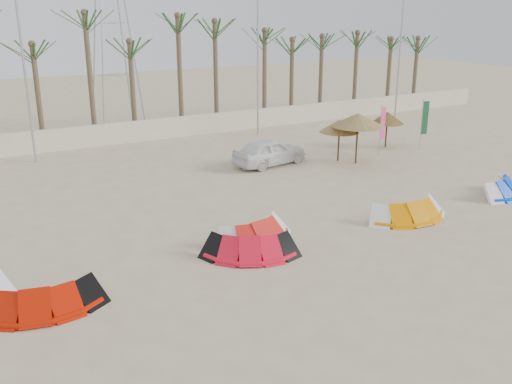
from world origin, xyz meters
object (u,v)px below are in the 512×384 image
kite_red_right (252,228)px  kite_blue (497,185)px  parasol_right (387,118)px  kite_orange (403,208)px  parasol_left (358,120)px  car (270,152)px  kite_red_left (35,293)px  kite_red_mid (246,243)px  parasol_mid (339,126)px

kite_red_right → kite_blue: bearing=-3.9°
kite_red_right → parasol_right: bearing=31.4°
kite_orange → kite_blue: size_ratio=1.07×
parasol_left → parasol_right: parasol_left is taller
car → parasol_right: bearing=-99.4°
kite_red_left → kite_blue: same height
kite_red_left → kite_red_mid: (6.94, 0.25, -0.00)m
parasol_mid → car: size_ratio=0.55×
kite_red_mid → kite_orange: size_ratio=1.04×
kite_red_mid → parasol_mid: bearing=39.1°
parasol_mid → kite_red_left: bearing=-153.4°
kite_red_right → car: 10.27m
kite_red_mid → parasol_right: bearing=32.9°
kite_red_right → parasol_left: parasol_left is taller
parasol_left → parasol_mid: parasol_left is taller
kite_red_right → kite_orange: same height
parasol_left → parasol_right: (3.94, 2.07, -0.60)m
kite_red_left → kite_red_right: (7.76, 1.30, -0.00)m
kite_blue → parasol_right: size_ratio=1.55×
kite_red_mid → kite_red_right: same height
kite_red_right → kite_blue: same height
kite_red_right → kite_orange: bearing=-9.2°
kite_blue → kite_red_right: bearing=176.1°
car → kite_orange: bearing=174.3°
parasol_mid → kite_orange: bearing=-110.1°
kite_red_left → car: 16.71m
parasol_left → car: 4.98m
kite_red_left → kite_red_mid: size_ratio=1.04×
kite_blue → parasol_left: bearing=107.3°
car → parasol_mid: bearing=-116.6°
kite_red_right → parasol_right: parasol_right is taller
kite_orange → kite_blue: bearing=1.9°
kite_red_mid → parasol_mid: size_ratio=1.62×
kite_red_left → parasol_mid: size_ratio=1.68×
parasol_right → kite_orange: bearing=-128.3°
kite_red_mid → kite_blue: (13.10, 0.21, -0.00)m
kite_orange → kite_red_right: bearing=170.8°
kite_red_mid → parasol_mid: 13.40m
kite_blue → parasol_left: 7.88m
kite_red_mid → kite_blue: same height
kite_orange → car: (-0.64, 9.52, 0.30)m
kite_orange → parasol_right: (7.53, 9.55, 1.37)m
kite_red_mid → parasol_mid: parasol_mid is taller
kite_orange → parasol_right: parasol_right is taller
kite_red_mid → parasol_left: size_ratio=1.32×
kite_orange → kite_red_mid: bearing=-179.8°
kite_orange → car: size_ratio=0.85×
parasol_mid → parasol_right: size_ratio=1.07×
kite_blue → parasol_left: parasol_left is taller
kite_red_right → parasol_mid: bearing=37.7°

